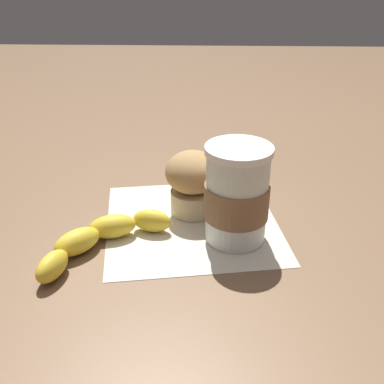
{
  "coord_description": "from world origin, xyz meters",
  "views": [
    {
      "loc": [
        -0.02,
        0.6,
        0.37
      ],
      "look_at": [
        0.0,
        0.0,
        0.05
      ],
      "focal_mm": 42.0,
      "sensor_mm": 36.0,
      "label": 1
    }
  ],
  "objects": [
    {
      "name": "ground_plane",
      "position": [
        0.0,
        0.0,
        0.0
      ],
      "size": [
        3.0,
        3.0,
        0.0
      ],
      "primitive_type": "plane",
      "color": "brown"
    },
    {
      "name": "paper_napkin",
      "position": [
        0.0,
        0.0,
        0.0
      ],
      "size": [
        0.3,
        0.3,
        0.0
      ],
      "primitive_type": "cube",
      "rotation": [
        0.0,
        0.0,
        0.16
      ],
      "color": "beige",
      "rests_on": "ground_plane"
    },
    {
      "name": "coffee_cup",
      "position": [
        -0.06,
        0.04,
        0.07
      ],
      "size": [
        0.09,
        0.09,
        0.14
      ],
      "color": "silver",
      "rests_on": "paper_napkin"
    },
    {
      "name": "muffin",
      "position": [
        0.0,
        -0.03,
        0.06
      ],
      "size": [
        0.09,
        0.09,
        0.1
      ],
      "color": "beige",
      "rests_on": "paper_napkin"
    },
    {
      "name": "banana",
      "position": [
        0.13,
        0.07,
        0.02
      ],
      "size": [
        0.17,
        0.17,
        0.03
      ],
      "color": "gold",
      "rests_on": "paper_napkin"
    }
  ]
}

